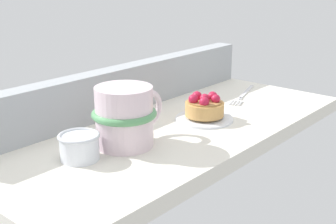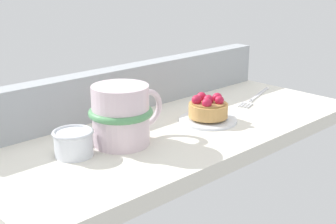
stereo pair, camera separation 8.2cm
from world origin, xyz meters
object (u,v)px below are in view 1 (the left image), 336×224
at_px(raspberry_tart, 204,106).
at_px(coffee_mug, 126,116).
at_px(dessert_fork, 243,94).
at_px(dessert_plate, 204,118).
at_px(sugar_bowl, 79,146).

distance_m(raspberry_tart, coffee_mug, 0.19).
height_order(coffee_mug, dessert_fork, coffee_mug).
xyz_separation_m(dessert_plate, raspberry_tart, (-0.00, 0.00, 0.02)).
bearing_deg(coffee_mug, raspberry_tart, -6.01).
relative_size(raspberry_tart, coffee_mug, 0.52).
height_order(dessert_plate, sugar_bowl, sugar_bowl).
bearing_deg(dessert_plate, coffee_mug, 173.93).
height_order(coffee_mug, sugar_bowl, coffee_mug).
xyz_separation_m(coffee_mug, sugar_bowl, (-0.09, 0.01, -0.03)).
bearing_deg(dessert_plate, dessert_fork, 9.86).
bearing_deg(sugar_bowl, dessert_plate, -6.96).
relative_size(coffee_mug, dessert_fork, 0.83).
xyz_separation_m(dessert_plate, sugar_bowl, (-0.28, 0.03, 0.02)).
xyz_separation_m(dessert_plate, coffee_mug, (-0.19, 0.02, 0.05)).
bearing_deg(coffee_mug, dessert_fork, 2.09).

